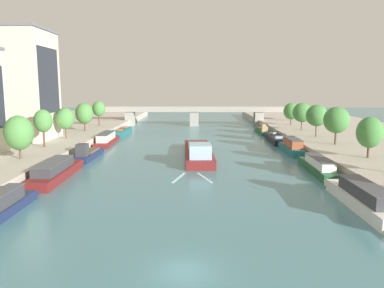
# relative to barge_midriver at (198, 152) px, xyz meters

# --- Properties ---
(ground_plane) EXTENTS (400.00, 400.00, 0.00)m
(ground_plane) POSITION_rel_barge_midriver_xyz_m (-1.12, -41.91, -1.06)
(ground_plane) COLOR teal
(quay_left) EXTENTS (36.00, 170.00, 1.96)m
(quay_left) POSITION_rel_barge_midriver_xyz_m (-39.90, 13.09, -0.08)
(quay_left) COLOR #B7AD9E
(quay_left) RESTS_ON ground
(quay_right) EXTENTS (36.00, 170.00, 1.96)m
(quay_right) POSITION_rel_barge_midriver_xyz_m (37.66, 13.09, -0.08)
(quay_right) COLOR #B7AD9E
(quay_right) RESTS_ON ground
(barge_midriver) EXTENTS (5.61, 24.62, 3.54)m
(barge_midriver) POSITION_rel_barge_midriver_xyz_m (0.00, 0.00, 0.00)
(barge_midriver) COLOR maroon
(barge_midriver) RESTS_ON ground
(wake_behind_barge) EXTENTS (5.60, 6.00, 0.03)m
(wake_behind_barge) POSITION_rel_barge_midriver_xyz_m (-1.00, -15.03, -1.05)
(wake_behind_barge) COLOR silver
(wake_behind_barge) RESTS_ON ground
(moored_boat_left_gap_after) EXTENTS (2.11, 11.25, 2.48)m
(moored_boat_left_gap_after) POSITION_rel_barge_midriver_xyz_m (-19.50, -30.49, -0.03)
(moored_boat_left_gap_after) COLOR #1E284C
(moored_boat_left_gap_after) RESTS_ON ground
(moored_boat_left_far) EXTENTS (3.51, 15.75, 2.64)m
(moored_boat_left_far) POSITION_rel_barge_midriver_xyz_m (-19.80, -15.93, 0.05)
(moored_boat_left_far) COLOR maroon
(moored_boat_left_far) RESTS_ON ground
(moored_boat_left_downstream) EXTENTS (2.53, 11.36, 3.16)m
(moored_boat_left_downstream) POSITION_rel_barge_midriver_xyz_m (-19.43, -1.57, -0.14)
(moored_boat_left_downstream) COLOR #1E284C
(moored_boat_left_downstream) RESTS_ON ground
(moored_boat_left_midway) EXTENTS (3.24, 15.82, 2.57)m
(moored_boat_left_midway) POSITION_rel_barge_midriver_xyz_m (-20.28, 15.66, 0.01)
(moored_boat_left_midway) COLOR maroon
(moored_boat_left_midway) RESTS_ON ground
(moored_boat_left_upstream) EXTENTS (2.52, 14.22, 2.40)m
(moored_boat_left_upstream) POSITION_rel_barge_midriver_xyz_m (-20.13, 33.52, -0.38)
(moored_boat_left_upstream) COLOR #23666B
(moored_boat_left_upstream) RESTS_ON ground
(moored_boat_right_midway) EXTENTS (2.76, 15.25, 2.76)m
(moored_boat_right_midway) POSITION_rel_barge_midriver_xyz_m (17.15, -28.09, 0.10)
(moored_boat_right_midway) COLOR silver
(moored_boat_right_midway) RESTS_ON ground
(moored_boat_right_lone) EXTENTS (2.68, 14.39, 2.43)m
(moored_boat_right_lone) POSITION_rel_barge_midriver_xyz_m (17.72, -11.81, -0.04)
(moored_boat_right_lone) COLOR #235633
(moored_boat_right_lone) RESTS_ON ground
(moored_boat_right_far) EXTENTS (2.57, 12.35, 2.94)m
(moored_boat_right_far) POSITION_rel_barge_midriver_xyz_m (17.98, 4.84, 0.17)
(moored_boat_right_far) COLOR #23666B
(moored_boat_right_far) RESTS_ON ground
(moored_boat_right_end) EXTENTS (3.50, 16.10, 2.46)m
(moored_boat_right_end) POSITION_rel_barge_midriver_xyz_m (17.94, 19.92, -0.36)
(moored_boat_right_end) COLOR black
(moored_boat_right_end) RESTS_ON ground
(moored_boat_right_second) EXTENTS (2.07, 11.72, 2.93)m
(moored_boat_right_second) POSITION_rel_barge_midriver_xyz_m (17.45, 34.65, -0.20)
(moored_boat_right_second) COLOR #235633
(moored_boat_right_second) RESTS_ON ground
(tree_left_second) EXTENTS (4.25, 4.25, 6.49)m
(tree_left_second) POSITION_rel_barge_midriver_xyz_m (-26.77, -11.34, 4.80)
(tree_left_second) COLOR brown
(tree_left_second) RESTS_ON quay_left
(tree_left_far) EXTENTS (3.23, 3.23, 6.71)m
(tree_left_far) POSITION_rel_barge_midriver_xyz_m (-27.50, -0.59, 5.55)
(tree_left_far) COLOR brown
(tree_left_far) RESTS_ON quay_left
(tree_left_nearest) EXTENTS (3.68, 3.68, 6.39)m
(tree_left_nearest) POSITION_rel_barge_midriver_xyz_m (-27.49, 10.55, 5.05)
(tree_left_nearest) COLOR brown
(tree_left_nearest) RESTS_ON quay_left
(tree_left_end_of_row) EXTENTS (4.17, 4.17, 6.76)m
(tree_left_end_of_row) POSITION_rel_barge_midriver_xyz_m (-27.52, 23.81, 5.11)
(tree_left_end_of_row) COLOR brown
(tree_left_end_of_row) RESTS_ON quay_left
(tree_left_by_lamp) EXTENTS (3.49, 3.49, 6.73)m
(tree_left_by_lamp) POSITION_rel_barge_midriver_xyz_m (-26.99, 35.41, 5.55)
(tree_left_by_lamp) COLOR brown
(tree_left_by_lamp) RESTS_ON quay_left
(tree_right_by_lamp) EXTENTS (3.85, 3.85, 6.23)m
(tree_right_by_lamp) POSITION_rel_barge_midriver_xyz_m (25.74, -10.06, 4.76)
(tree_right_by_lamp) COLOR brown
(tree_right_by_lamp) RESTS_ON quay_right
(tree_right_midway) EXTENTS (4.69, 4.69, 7.03)m
(tree_right_midway) POSITION_rel_barge_midriver_xyz_m (25.59, 3.12, 5.46)
(tree_right_midway) COLOR brown
(tree_right_midway) RESTS_ON quay_right
(tree_right_distant) EXTENTS (4.55, 4.55, 6.88)m
(tree_right_distant) POSITION_rel_barge_midriver_xyz_m (25.25, 13.59, 5.47)
(tree_right_distant) COLOR brown
(tree_right_distant) RESTS_ON quay_right
(tree_right_third) EXTENTS (4.58, 4.58, 6.71)m
(tree_right_third) POSITION_rel_barge_midriver_xyz_m (25.64, 26.17, 5.23)
(tree_right_third) COLOR brown
(tree_right_third) RESTS_ON quay_right
(tree_right_far) EXTENTS (4.26, 4.26, 6.12)m
(tree_right_far) POSITION_rel_barge_midriver_xyz_m (26.13, 38.72, 4.72)
(tree_right_far) COLOR brown
(tree_right_far) RESTS_ON quay_right
(building_left_corner) EXTENTS (15.52, 12.95, 22.03)m
(building_left_corner) POSITION_rel_barge_midriver_xyz_m (-37.42, 9.21, 11.93)
(building_left_corner) COLOR beige
(building_left_corner) RESTS_ON quay_left
(bridge_far) EXTENTS (65.56, 4.40, 6.07)m
(bridge_far) POSITION_rel_barge_midriver_xyz_m (-1.12, 54.38, 2.86)
(bridge_far) COLOR #9E998E
(bridge_far) RESTS_ON ground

